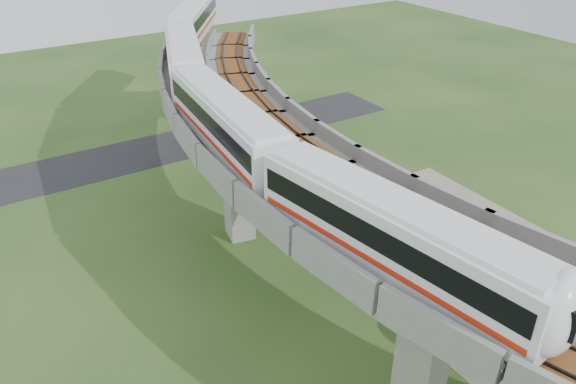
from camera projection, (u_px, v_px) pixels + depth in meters
name	position (u px, v px, depth m)	size (l,w,h in m)	color
ground	(299.00, 310.00, 38.69)	(160.00, 160.00, 0.00)	#29451B
dirt_lot	(464.00, 260.00, 43.65)	(18.00, 26.00, 0.04)	#7E705B
asphalt_road	(149.00, 151.00, 60.83)	(60.00, 8.00, 0.03)	#232326
viaduct	(351.00, 180.00, 36.00)	(19.58, 73.98, 11.40)	#99968E
metro_train	(231.00, 85.00, 42.38)	(17.81, 59.99, 3.64)	white
fence	(406.00, 257.00, 42.81)	(3.87, 38.73, 1.50)	#2D382D
tree_0	(267.00, 137.00, 60.25)	(2.05, 2.05, 2.47)	#382314
tree_1	(286.00, 172.00, 52.76)	(2.72, 2.72, 2.99)	#382314
tree_2	(314.00, 213.00, 45.96)	(2.22, 2.22, 2.95)	#382314
tree_3	(396.00, 265.00, 38.96)	(2.88, 2.88, 3.77)	#382314
tree_4	(482.00, 332.00, 33.26)	(3.18, 3.18, 3.85)	#382314
car_white	(484.00, 314.00, 37.28)	(1.60, 3.97, 1.35)	white
car_red	(508.00, 252.00, 43.61)	(1.16, 3.33, 1.10)	maroon
car_dark	(399.00, 192.00, 51.83)	(1.52, 3.75, 1.09)	black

